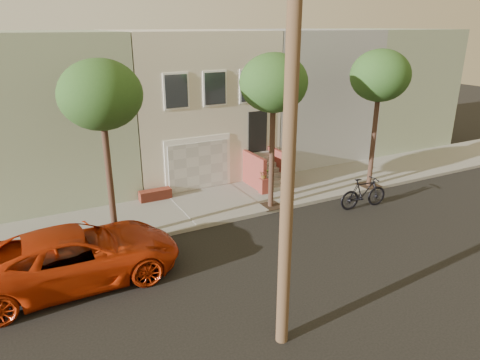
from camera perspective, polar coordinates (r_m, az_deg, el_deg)
ground at (r=15.25m, az=8.48°, el=-9.69°), size 90.00×90.00×0.00m
sidewalk at (r=19.33m, az=-0.77°, el=-2.67°), size 40.00×3.70×0.15m
house_row at (r=23.55m, az=-7.35°, el=10.29°), size 33.10×11.70×7.00m
tree_left at (r=14.90m, az=-17.74°, el=10.40°), size 2.70×2.57×6.30m
tree_mid at (r=17.24m, az=4.42°, el=12.40°), size 2.70×2.57×6.30m
tree_right at (r=20.66m, az=17.83°, el=12.75°), size 2.70×2.57×6.30m
pickup_truck at (r=14.20m, az=-20.57°, el=-9.27°), size 6.17×2.89×1.71m
motorcycle at (r=19.24m, az=15.86°, el=-1.63°), size 2.30×0.86×1.35m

